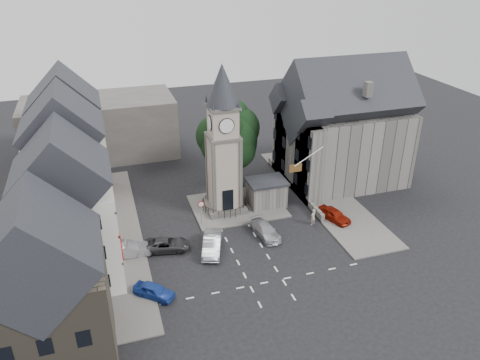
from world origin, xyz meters
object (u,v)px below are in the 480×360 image
object	(u,v)px
clock_tower	(223,141)
pedestrian	(313,217)
car_east_red	(334,215)
stone_shelter	(266,192)
car_west_blue	(154,291)

from	to	relation	value
clock_tower	pedestrian	distance (m)	12.32
clock_tower	pedestrian	bearing A→B (deg)	-36.83
clock_tower	car_east_red	distance (m)	14.17
car_east_red	stone_shelter	bearing A→B (deg)	116.60
stone_shelter	car_east_red	bearing A→B (deg)	-43.12
stone_shelter	pedestrian	size ratio (longest dim) A/B	2.36
clock_tower	pedestrian	size ratio (longest dim) A/B	8.92
car_west_blue	pedestrian	bearing A→B (deg)	-29.60
stone_shelter	pedestrian	bearing A→B (deg)	-59.81
clock_tower	car_east_red	size ratio (longest dim) A/B	4.10
clock_tower	car_west_blue	xyz separation A→B (m)	(-9.60, -12.40, -7.50)
car_west_blue	pedestrian	xyz separation A→B (m)	(17.60, 6.41, 0.30)
stone_shelter	car_east_red	size ratio (longest dim) A/B	1.09
stone_shelter	car_east_red	xyz separation A→B (m)	(5.74, -5.37, -0.87)
clock_tower	car_west_blue	bearing A→B (deg)	-127.74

